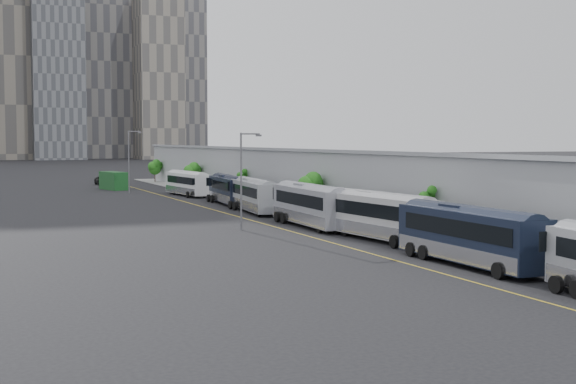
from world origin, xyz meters
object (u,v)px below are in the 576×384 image
bus_4 (255,198)px  street_lamp_far (130,158)px  bus_3 (311,209)px  street_lamp_near (243,174)px  shipping_container (113,181)px  bus_2 (379,220)px  suv (104,180)px  bus_6 (188,185)px  bus_1 (469,241)px  bus_5 (229,192)px

bus_4 → street_lamp_far: (-6.81, 36.75, 3.86)m
bus_3 → street_lamp_near: (-6.79, -0.09, 3.42)m
bus_4 → shipping_container: (-7.56, 47.04, -0.14)m
bus_2 → bus_4: bearing=86.6°
street_lamp_far → shipping_container: street_lamp_far is taller
bus_2 → bus_3: (-1.10, 11.24, 0.04)m
suv → shipping_container: bearing=-95.0°
bus_6 → street_lamp_near: (-6.92, -44.63, 3.61)m
bus_1 → bus_5: size_ratio=1.04×
bus_4 → bus_1: bearing=-84.5°
bus_2 → bus_6: (-0.96, 55.77, -0.15)m
bus_2 → street_lamp_near: size_ratio=1.54×
street_lamp_near → bus_1: bearing=-74.8°
suv → bus_6: bearing=-79.9°
bus_2 → suv: bus_2 is taller
bus_2 → bus_4: bus_2 is taller
bus_4 → bus_6: bearing=95.8°
bus_6 → street_lamp_far: size_ratio=1.31×
bus_6 → shipping_container: bus_6 is taller
bus_5 → bus_3: bearing=-86.8°
bus_1 → shipping_container: 88.61m
bus_2 → bus_5: (-0.09, 39.18, -0.10)m
bus_3 → shipping_container: size_ratio=2.14×
bus_6 → shipping_container: (-7.50, 18.46, -0.05)m
bus_1 → bus_2: size_ratio=0.98×
bus_4 → bus_5: (0.82, 11.98, -0.04)m
bus_4 → street_lamp_near: size_ratio=1.49×
shipping_container → suv: size_ratio=1.09×
bus_2 → street_lamp_far: street_lamp_far is taller
bus_1 → street_lamp_near: size_ratio=1.52×
bus_3 → street_lamp_near: bearing=-177.1°
bus_5 → suv: (-7.41, 49.55, -0.74)m
bus_2 → suv: (-7.50, 88.72, -0.84)m
bus_1 → street_lamp_far: size_ratio=1.41×
bus_4 → suv: bus_4 is taller
bus_4 → street_lamp_near: 17.85m
street_lamp_near → bus_2: bearing=-54.7°
bus_6 → suv: size_ratio=2.09×
bus_4 → shipping_container: 47.64m
bus_2 → bus_4: 27.21m
shipping_container → street_lamp_near: bearing=-102.3°
street_lamp_far → bus_5: bearing=-72.9°
bus_6 → suv: bus_6 is taller
bus_2 → suv: bearing=89.5°
bus_6 → street_lamp_far: 11.31m
bus_3 → bus_6: bearing=92.0°
bus_4 → bus_6: (-0.06, 28.58, -0.09)m
street_lamp_near → bus_3: bearing=0.8°
bus_3 → bus_4: bearing=91.4°
bus_1 → bus_3: bearing=89.9°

